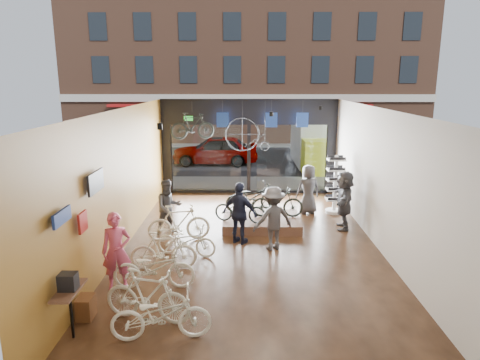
{
  "coord_description": "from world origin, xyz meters",
  "views": [
    {
      "loc": [
        -0.2,
        -11.1,
        4.54
      ],
      "look_at": [
        -0.32,
        1.4,
        1.6
      ],
      "focal_mm": 32.0,
      "sensor_mm": 36.0,
      "label": 1
    }
  ],
  "objects_px": {
    "display_bike_left": "(240,209)",
    "floor_bike_2": "(154,268)",
    "penny_farthing": "(249,136)",
    "display_platform": "(261,222)",
    "floor_bike_0": "(161,315)",
    "floor_bike_1": "(147,296)",
    "display_bike_right": "(252,197)",
    "customer_4": "(308,190)",
    "sunglasses_rack": "(335,185)",
    "box_truck": "(318,144)",
    "customer_5": "(344,200)",
    "floor_bike_3": "(164,250)",
    "customer_1": "(169,207)",
    "customer_0": "(117,251)",
    "customer_2": "(240,213)",
    "street_car": "(215,150)",
    "customer_3": "(273,218)",
    "hung_bike": "(192,126)",
    "floor_bike_5": "(179,223)",
    "display_bike_mid": "(277,202)",
    "floor_bike_4": "(186,240)"
  },
  "relations": [
    {
      "from": "hung_bike",
      "to": "customer_0",
      "type": "bearing_deg",
      "value": 155.08
    },
    {
      "from": "display_bike_right",
      "to": "display_platform",
      "type": "bearing_deg",
      "value": -174.97
    },
    {
      "from": "display_bike_right",
      "to": "penny_farthing",
      "type": "distance_m",
      "value": 2.92
    },
    {
      "from": "customer_3",
      "to": "sunglasses_rack",
      "type": "distance_m",
      "value": 4.06
    },
    {
      "from": "box_truck",
      "to": "customer_2",
      "type": "distance_m",
      "value": 11.36
    },
    {
      "from": "floor_bike_0",
      "to": "sunglasses_rack",
      "type": "height_order",
      "value": "sunglasses_rack"
    },
    {
      "from": "customer_1",
      "to": "floor_bike_1",
      "type": "bearing_deg",
      "value": -112.73
    },
    {
      "from": "floor_bike_5",
      "to": "sunglasses_rack",
      "type": "xyz_separation_m",
      "value": [
        5.01,
        2.69,
        0.48
      ]
    },
    {
      "from": "display_bike_right",
      "to": "customer_1",
      "type": "xyz_separation_m",
      "value": [
        -2.52,
        -1.38,
        0.06
      ]
    },
    {
      "from": "display_bike_left",
      "to": "customer_2",
      "type": "xyz_separation_m",
      "value": [
        -0.0,
        -0.95,
        0.16
      ]
    },
    {
      "from": "customer_3",
      "to": "customer_4",
      "type": "distance_m",
      "value": 3.53
    },
    {
      "from": "customer_5",
      "to": "display_bike_right",
      "type": "bearing_deg",
      "value": -96.78
    },
    {
      "from": "customer_2",
      "to": "customer_3",
      "type": "bearing_deg",
      "value": -176.79
    },
    {
      "from": "customer_0",
      "to": "customer_5",
      "type": "height_order",
      "value": "customer_5"
    },
    {
      "from": "box_truck",
      "to": "display_bike_right",
      "type": "distance_m",
      "value": 9.25
    },
    {
      "from": "floor_bike_4",
      "to": "display_bike_right",
      "type": "xyz_separation_m",
      "value": [
        1.79,
        3.02,
        0.35
      ]
    },
    {
      "from": "floor_bike_2",
      "to": "display_bike_right",
      "type": "height_order",
      "value": "display_bike_right"
    },
    {
      "from": "street_car",
      "to": "display_bike_right",
      "type": "height_order",
      "value": "street_car"
    },
    {
      "from": "display_bike_left",
      "to": "floor_bike_0",
      "type": "bearing_deg",
      "value": -177.92
    },
    {
      "from": "customer_0",
      "to": "floor_bike_4",
      "type": "bearing_deg",
      "value": 39.87
    },
    {
      "from": "display_bike_mid",
      "to": "customer_5",
      "type": "xyz_separation_m",
      "value": [
        2.05,
        -0.19,
        0.13
      ]
    },
    {
      "from": "display_bike_left",
      "to": "floor_bike_2",
      "type": "bearing_deg",
      "value": 168.6
    },
    {
      "from": "penny_farthing",
      "to": "display_platform",
      "type": "bearing_deg",
      "value": -83.45
    },
    {
      "from": "display_bike_right",
      "to": "street_car",
      "type": "bearing_deg",
      "value": -5.53
    },
    {
      "from": "customer_1",
      "to": "customer_3",
      "type": "height_order",
      "value": "customer_3"
    },
    {
      "from": "floor_bike_2",
      "to": "customer_1",
      "type": "xyz_separation_m",
      "value": [
        -0.26,
        3.47,
        0.36
      ]
    },
    {
      "from": "floor_bike_1",
      "to": "floor_bike_3",
      "type": "distance_m",
      "value": 2.32
    },
    {
      "from": "floor_bike_2",
      "to": "customer_1",
      "type": "bearing_deg",
      "value": 1.53
    },
    {
      "from": "box_truck",
      "to": "display_bike_right",
      "type": "xyz_separation_m",
      "value": [
        -3.58,
        -8.52,
        -0.49
      ]
    },
    {
      "from": "customer_1",
      "to": "penny_farthing",
      "type": "distance_m",
      "value": 4.77
    },
    {
      "from": "sunglasses_rack",
      "to": "display_bike_mid",
      "type": "bearing_deg",
      "value": -151.68
    },
    {
      "from": "display_bike_left",
      "to": "customer_1",
      "type": "relative_size",
      "value": 0.97
    },
    {
      "from": "display_platform",
      "to": "customer_0",
      "type": "relative_size",
      "value": 1.38
    },
    {
      "from": "customer_2",
      "to": "sunglasses_rack",
      "type": "bearing_deg",
      "value": -110.12
    },
    {
      "from": "box_truck",
      "to": "customer_3",
      "type": "relative_size",
      "value": 3.65
    },
    {
      "from": "customer_3",
      "to": "hung_bike",
      "type": "bearing_deg",
      "value": -79.9
    },
    {
      "from": "box_truck",
      "to": "customer_1",
      "type": "relative_size",
      "value": 3.85
    },
    {
      "from": "customer_4",
      "to": "sunglasses_rack",
      "type": "distance_m",
      "value": 0.95
    },
    {
      "from": "floor_bike_0",
      "to": "customer_2",
      "type": "bearing_deg",
      "value": -22.94
    },
    {
      "from": "floor_bike_3",
      "to": "customer_4",
      "type": "distance_m",
      "value": 6.17
    },
    {
      "from": "display_bike_mid",
      "to": "customer_0",
      "type": "height_order",
      "value": "customer_0"
    },
    {
      "from": "floor_bike_0",
      "to": "display_bike_mid",
      "type": "relative_size",
      "value": 1.1
    },
    {
      "from": "box_truck",
      "to": "customer_1",
      "type": "height_order",
      "value": "box_truck"
    },
    {
      "from": "display_bike_left",
      "to": "penny_farthing",
      "type": "height_order",
      "value": "penny_farthing"
    },
    {
      "from": "floor_bike_0",
      "to": "floor_bike_1",
      "type": "distance_m",
      "value": 0.7
    },
    {
      "from": "customer_1",
      "to": "customer_5",
      "type": "distance_m",
      "value": 5.38
    },
    {
      "from": "floor_bike_4",
      "to": "customer_5",
      "type": "relative_size",
      "value": 0.88
    },
    {
      "from": "customer_0",
      "to": "display_platform",
      "type": "bearing_deg",
      "value": 36.16
    },
    {
      "from": "customer_4",
      "to": "sunglasses_rack",
      "type": "xyz_separation_m",
      "value": [
        0.93,
        0.07,
        0.16
      ]
    },
    {
      "from": "customer_2",
      "to": "customer_0",
      "type": "bearing_deg",
      "value": 73.55
    }
  ]
}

